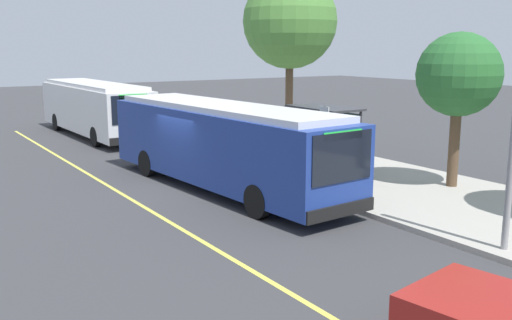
{
  "coord_description": "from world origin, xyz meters",
  "views": [
    {
      "loc": [
        17.76,
        -8.64,
        4.82
      ],
      "look_at": [
        2.99,
        1.02,
        1.36
      ],
      "focal_mm": 40.25,
      "sensor_mm": 36.0,
      "label": 1
    }
  ],
  "objects": [
    {
      "name": "ground_plane",
      "position": [
        0.0,
        0.0,
        0.0
      ],
      "size": [
        120.0,
        120.0,
        0.0
      ],
      "primitive_type": "plane",
      "color": "#38383A"
    },
    {
      "name": "sidewalk_curb",
      "position": [
        0.0,
        6.0,
        0.07
      ],
      "size": [
        44.0,
        6.4,
        0.15
      ],
      "primitive_type": "cube",
      "color": "#A8A399",
      "rests_on": "ground_plane"
    },
    {
      "name": "lane_stripe_center",
      "position": [
        0.0,
        -2.2,
        0.0
      ],
      "size": [
        36.0,
        0.14,
        0.01
      ],
      "primitive_type": "cube",
      "color": "#E0D64C",
      "rests_on": "ground_plane"
    },
    {
      "name": "transit_bus_main",
      "position": [
        0.89,
        1.01,
        1.62
      ],
      "size": [
        11.63,
        3.33,
        2.95
      ],
      "color": "navy",
      "rests_on": "ground_plane"
    },
    {
      "name": "transit_bus_second",
      "position": [
        -13.58,
        1.17,
        1.62
      ],
      "size": [
        11.51,
        2.76,
        2.95
      ],
      "color": "white",
      "rests_on": "ground_plane"
    },
    {
      "name": "bus_shelter",
      "position": [
        0.84,
        5.56,
        1.92
      ],
      "size": [
        2.9,
        1.6,
        2.48
      ],
      "color": "#333338",
      "rests_on": "sidewalk_curb"
    },
    {
      "name": "waiting_bench",
      "position": [
        1.25,
        5.51,
        0.63
      ],
      "size": [
        1.6,
        0.48,
        0.95
      ],
      "color": "brown",
      "rests_on": "sidewalk_curb"
    },
    {
      "name": "route_sign_post",
      "position": [
        3.26,
        3.54,
        1.96
      ],
      "size": [
        0.44,
        0.08,
        2.8
      ],
      "color": "#333338",
      "rests_on": "sidewalk_curb"
    },
    {
      "name": "pedestrian_commuter",
      "position": [
        2.85,
        4.9,
        1.12
      ],
      "size": [
        0.24,
        0.4,
        1.69
      ],
      "color": "#282D47",
      "rests_on": "sidewalk_curb"
    },
    {
      "name": "street_tree_upstreet",
      "position": [
        -3.94,
        7.4,
        5.99
      ],
      "size": [
        4.32,
        4.32,
        8.02
      ],
      "color": "brown",
      "rests_on": "sidewalk_curb"
    },
    {
      "name": "street_tree_downstreet",
      "position": [
        5.37,
        7.51,
        3.91
      ],
      "size": [
        2.8,
        2.8,
        5.2
      ],
      "color": "brown",
      "rests_on": "sidewalk_curb"
    }
  ]
}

